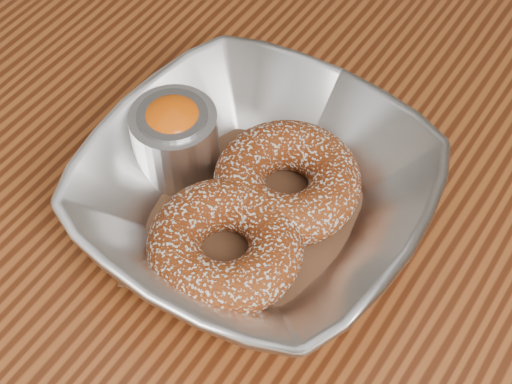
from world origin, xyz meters
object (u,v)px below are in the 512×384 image
Objects in this scene: table at (388,286)px; donut_back at (287,182)px; ramekin at (175,137)px; donut_front at (225,246)px; serving_bowl at (256,195)px.

table is 0.15m from donut_back.
donut_back is at bearing 11.90° from ramekin.
ramekin is at bearing 147.71° from donut_front.
ramekin is at bearing 176.81° from serving_bowl.
ramekin reaches higher than donut_front.
serving_bowl reaches higher than donut_back.
serving_bowl is 2.24× the size of donut_front.
donut_back is 1.00× the size of donut_front.
serving_bowl is at bearing 98.26° from donut_front.
donut_back is (-0.07, -0.04, 0.13)m from table.
ramekin is (-0.07, 0.05, 0.01)m from donut_front.
table is 0.18m from donut_front.
serving_bowl reaches higher than donut_front.
table is at bearing 54.17° from donut_front.
table is 0.16m from serving_bowl.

